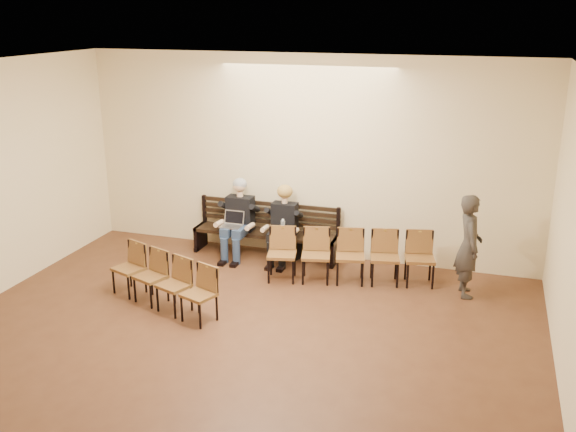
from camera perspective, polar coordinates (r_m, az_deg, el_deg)
name	(u,v)px	position (r m, az deg, el deg)	size (l,w,h in m)	color
ground	(178,410)	(7.43, -9.77, -16.65)	(10.00, 10.00, 0.00)	brown
room_walls	(199,168)	(7.03, -7.94, 4.21)	(8.02, 10.01, 3.51)	#FDE4B5
bench	(266,244)	(11.36, -2.01, -2.47)	(2.60, 0.90, 0.45)	black
seated_man	(238,218)	(11.25, -4.44, -0.18)	(0.58, 0.80, 1.39)	black
seated_woman	(283,227)	(11.01, -0.46, -0.94)	(0.53, 0.74, 1.24)	black
laptop	(231,228)	(11.12, -5.08, -1.05)	(0.36, 0.28, 0.26)	silver
water_bottle	(283,233)	(10.81, -0.45, -1.57)	(0.08, 0.08, 0.25)	silver
bag	(291,248)	(11.34, 0.24, -2.88)	(0.41, 0.28, 0.30)	black
passerby	(470,238)	(9.96, 15.84, -1.92)	(0.67, 0.44, 1.83)	#35302B
chair_row_front	(350,257)	(10.25, 5.55, -3.63)	(2.64, 0.47, 0.86)	brown
chair_row_back	(162,281)	(9.57, -11.14, -5.71)	(1.94, 0.43, 0.80)	brown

